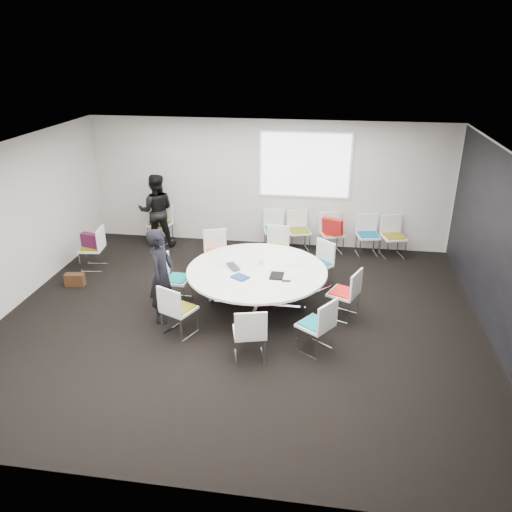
# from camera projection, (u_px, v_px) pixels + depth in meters

# --- Properties ---
(room_shell) EXTENTS (8.08, 7.08, 2.88)m
(room_shell) POSITION_uv_depth(u_px,v_px,m) (246.00, 242.00, 7.84)
(room_shell) COLOR black
(room_shell) RESTS_ON ground
(conference_table) EXTENTS (2.40, 2.40, 0.73)m
(conference_table) POSITION_uv_depth(u_px,v_px,m) (257.00, 279.00, 8.57)
(conference_table) COLOR silver
(conference_table) RESTS_ON ground
(projection_screen) EXTENTS (1.90, 0.03, 1.35)m
(projection_screen) POSITION_uv_depth(u_px,v_px,m) (305.00, 165.00, 10.70)
(projection_screen) COLOR white
(projection_screen) RESTS_ON room_shell
(chair_ring_a) EXTENTS (0.60, 0.60, 0.88)m
(chair_ring_a) POSITION_uv_depth(u_px,v_px,m) (343.00, 302.00, 8.38)
(chair_ring_a) COLOR silver
(chair_ring_a) RESTS_ON ground
(chair_ring_b) EXTENTS (0.64, 0.64, 0.88)m
(chair_ring_b) POSITION_uv_depth(u_px,v_px,m) (317.00, 273.00, 9.44)
(chair_ring_b) COLOR silver
(chair_ring_b) RESTS_ON ground
(chair_ring_c) EXTENTS (0.50, 0.49, 0.88)m
(chair_ring_c) POSITION_uv_depth(u_px,v_px,m) (276.00, 256.00, 10.15)
(chair_ring_c) COLOR silver
(chair_ring_c) RESTS_ON ground
(chair_ring_d) EXTENTS (0.60, 0.59, 0.88)m
(chair_ring_d) POSITION_uv_depth(u_px,v_px,m) (217.00, 261.00, 9.94)
(chair_ring_d) COLOR silver
(chair_ring_d) RESTS_ON ground
(chair_ring_e) EXTENTS (0.47, 0.48, 0.88)m
(chair_ring_e) POSITION_uv_depth(u_px,v_px,m) (176.00, 288.00, 8.87)
(chair_ring_e) COLOR silver
(chair_ring_e) RESTS_ON ground
(chair_ring_f) EXTENTS (0.60, 0.60, 0.88)m
(chair_ring_f) POSITION_uv_depth(u_px,v_px,m) (179.00, 319.00, 7.89)
(chair_ring_f) COLOR silver
(chair_ring_f) RESTS_ON ground
(chair_ring_g) EXTENTS (0.56, 0.55, 0.88)m
(chair_ring_g) POSITION_uv_depth(u_px,v_px,m) (250.00, 342.00, 7.27)
(chair_ring_g) COLOR silver
(chair_ring_g) RESTS_ON ground
(chair_ring_h) EXTENTS (0.63, 0.63, 0.88)m
(chair_ring_h) POSITION_uv_depth(u_px,v_px,m) (316.00, 335.00, 7.46)
(chair_ring_h) COLOR silver
(chair_ring_h) RESTS_ON ground
(chair_back_a) EXTENTS (0.54, 0.53, 0.88)m
(chair_back_a) POSITION_uv_depth(u_px,v_px,m) (274.00, 237.00, 11.15)
(chair_back_a) COLOR silver
(chair_back_a) RESTS_ON ground
(chair_back_b) EXTENTS (0.58, 0.57, 0.88)m
(chair_back_b) POSITION_uv_depth(u_px,v_px,m) (298.00, 238.00, 11.07)
(chair_back_b) COLOR silver
(chair_back_b) RESTS_ON ground
(chair_back_c) EXTENTS (0.58, 0.57, 0.88)m
(chair_back_c) POSITION_uv_depth(u_px,v_px,m) (331.00, 241.00, 10.93)
(chair_back_c) COLOR silver
(chair_back_c) RESTS_ON ground
(chair_back_d) EXTENTS (0.54, 0.53, 0.88)m
(chair_back_d) POSITION_uv_depth(u_px,v_px,m) (367.00, 243.00, 10.83)
(chair_back_d) COLOR silver
(chair_back_d) RESTS_ON ground
(chair_back_e) EXTENTS (0.57, 0.56, 0.88)m
(chair_back_e) POSITION_uv_depth(u_px,v_px,m) (393.00, 244.00, 10.75)
(chair_back_e) COLOR silver
(chair_back_e) RESTS_ON ground
(chair_spare_left) EXTENTS (0.50, 0.51, 0.88)m
(chair_spare_left) POSITION_uv_depth(u_px,v_px,m) (94.00, 256.00, 10.17)
(chair_spare_left) COLOR silver
(chair_spare_left) RESTS_ON ground
(chair_person_back) EXTENTS (0.55, 0.54, 0.88)m
(chair_person_back) POSITION_uv_depth(u_px,v_px,m) (161.00, 231.00, 11.49)
(chair_person_back) COLOR silver
(chair_person_back) RESTS_ON ground
(person_main) EXTENTS (0.42, 0.61, 1.61)m
(person_main) POSITION_uv_depth(u_px,v_px,m) (162.00, 275.00, 8.12)
(person_main) COLOR black
(person_main) RESTS_ON ground
(person_back) EXTENTS (0.93, 0.79, 1.65)m
(person_back) POSITION_uv_depth(u_px,v_px,m) (156.00, 211.00, 11.12)
(person_back) COLOR black
(person_back) RESTS_ON ground
(laptop) EXTENTS (0.39, 0.43, 0.03)m
(laptop) POSITION_uv_depth(u_px,v_px,m) (236.00, 266.00, 8.59)
(laptop) COLOR #333338
(laptop) RESTS_ON conference_table
(laptop_lid) EXTENTS (0.11, 0.29, 0.22)m
(laptop_lid) POSITION_uv_depth(u_px,v_px,m) (221.00, 259.00, 8.57)
(laptop_lid) COLOR silver
(laptop_lid) RESTS_ON conference_table
(notebook_black) EXTENTS (0.23, 0.30, 0.02)m
(notebook_black) POSITION_uv_depth(u_px,v_px,m) (277.00, 276.00, 8.25)
(notebook_black) COLOR black
(notebook_black) RESTS_ON conference_table
(tablet_folio) EXTENTS (0.33, 0.31, 0.03)m
(tablet_folio) POSITION_uv_depth(u_px,v_px,m) (240.00, 277.00, 8.19)
(tablet_folio) COLOR navy
(tablet_folio) RESTS_ON conference_table
(papers_right) EXTENTS (0.37, 0.34, 0.00)m
(papers_right) POSITION_uv_depth(u_px,v_px,m) (296.00, 265.00, 8.66)
(papers_right) COLOR silver
(papers_right) RESTS_ON conference_table
(papers_front) EXTENTS (0.34, 0.27, 0.00)m
(papers_front) POSITION_uv_depth(u_px,v_px,m) (301.00, 278.00, 8.20)
(papers_front) COLOR white
(papers_front) RESTS_ON conference_table
(cup) EXTENTS (0.08, 0.08, 0.09)m
(cup) POSITION_uv_depth(u_px,v_px,m) (261.00, 262.00, 8.67)
(cup) COLOR white
(cup) RESTS_ON conference_table
(phone) EXTENTS (0.14, 0.08, 0.01)m
(phone) POSITION_uv_depth(u_px,v_px,m) (286.00, 281.00, 8.09)
(phone) COLOR black
(phone) RESTS_ON conference_table
(maroon_bag) EXTENTS (0.42, 0.24, 0.28)m
(maroon_bag) POSITION_uv_depth(u_px,v_px,m) (91.00, 240.00, 10.03)
(maroon_bag) COLOR #471331
(maroon_bag) RESTS_ON chair_spare_left
(brown_bag) EXTENTS (0.38, 0.20, 0.24)m
(brown_bag) POSITION_uv_depth(u_px,v_px,m) (75.00, 280.00, 9.52)
(brown_bag) COLOR #392212
(brown_bag) RESTS_ON ground
(red_jacket) EXTENTS (0.47, 0.33, 0.36)m
(red_jacket) POSITION_uv_depth(u_px,v_px,m) (332.00, 226.00, 10.56)
(red_jacket) COLOR #AA1514
(red_jacket) RESTS_ON chair_back_c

